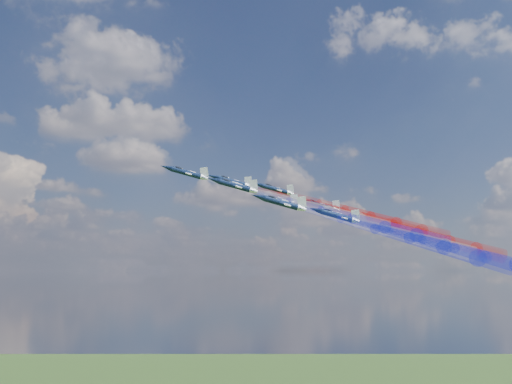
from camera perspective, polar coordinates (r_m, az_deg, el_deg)
name	(u,v)px	position (r m, az deg, el deg)	size (l,w,h in m)	color
jet_lead	(186,173)	(153.88, -6.60, 1.81)	(10.30, 12.87, 3.43)	black
trail_lead	(298,204)	(153.84, 4.02, -1.12)	(4.29, 47.73, 4.29)	silver
jet_inner_left	(235,186)	(144.35, -2.03, 0.61)	(10.30, 12.87, 3.43)	black
trail_inner_left	(353,218)	(146.91, 9.15, -2.47)	(4.29, 47.73, 4.29)	#1821D3
jet_inner_right	(232,182)	(165.11, -2.30, 0.99)	(10.30, 12.87, 3.43)	black
trail_inner_right	(335,210)	(167.12, 7.51, -1.73)	(4.29, 47.73, 4.29)	red
jet_outer_left	(281,203)	(132.72, 2.40, -1.04)	(10.30, 12.87, 3.43)	black
trail_outer_left	(410,238)	(137.90, 14.33, -4.28)	(4.29, 47.73, 4.29)	#1821D3
jet_center_third	(277,200)	(155.95, 1.99, -0.73)	(10.30, 12.87, 3.43)	black
trail_center_third	(386,230)	(160.43, 12.22, -3.52)	(4.29, 47.73, 4.29)	silver
jet_outer_right	(275,189)	(177.91, 1.81, 0.27)	(10.30, 12.87, 3.43)	black
trail_outer_right	(371,216)	(181.83, 10.81, -2.22)	(4.29, 47.73, 4.29)	red
jet_rear_left	(337,216)	(145.63, 7.65, -2.22)	(10.30, 12.87, 3.43)	black
trail_rear_left	(455,248)	(153.17, 18.27, -5.07)	(4.29, 47.73, 4.29)	#1821D3
jet_rear_right	(320,205)	(167.58, 6.06, -1.27)	(10.30, 12.87, 3.43)	black
trail_rear_right	(422,234)	(173.89, 15.43, -3.82)	(4.29, 47.73, 4.29)	red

